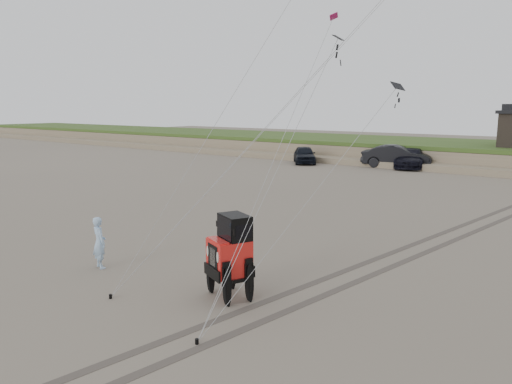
# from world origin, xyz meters

# --- Properties ---
(ground) EXTENTS (160.00, 160.00, 0.00)m
(ground) POSITION_xyz_m (0.00, 0.00, 0.00)
(ground) COLOR #6B6054
(ground) RESTS_ON ground
(truck_a) EXTENTS (4.00, 4.55, 1.48)m
(truck_a) POSITION_xyz_m (-15.07, 28.97, 0.74)
(truck_a) COLOR black
(truck_a) RESTS_ON ground
(truck_b) EXTENTS (5.74, 3.18, 1.79)m
(truck_b) POSITION_xyz_m (-7.57, 30.94, 0.90)
(truck_b) COLOR black
(truck_b) RESTS_ON ground
(truck_c) EXTENTS (3.36, 5.70, 1.55)m
(truck_c) POSITION_xyz_m (-6.54, 31.48, 0.77)
(truck_c) COLOR black
(truck_c) RESTS_ON ground
(jeep) EXTENTS (3.77, 5.13, 1.75)m
(jeep) POSITION_xyz_m (-0.18, 1.67, 0.88)
(jeep) COLOR red
(jeep) RESTS_ON ground
(man) EXTENTS (0.67, 0.53, 1.61)m
(man) POSITION_xyz_m (-4.92, 1.05, 0.80)
(man) COLOR #98BBEB
(man) RESTS_ON ground
(stake_main) EXTENTS (0.08, 0.08, 0.12)m
(stake_main) POSITION_xyz_m (-2.56, -0.31, 0.06)
(stake_main) COLOR black
(stake_main) RESTS_ON ground
(stake_aux) EXTENTS (0.08, 0.08, 0.12)m
(stake_aux) POSITION_xyz_m (0.98, -0.74, 0.06)
(stake_aux) COLOR black
(stake_aux) RESTS_ON ground
(tire_tracks) EXTENTS (5.22, 29.74, 0.01)m
(tire_tracks) POSITION_xyz_m (2.00, 8.00, 0.00)
(tire_tracks) COLOR #4C443D
(tire_tracks) RESTS_ON ground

